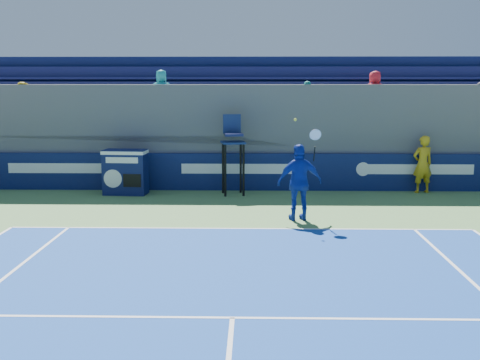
{
  "coord_description": "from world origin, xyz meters",
  "views": [
    {
      "loc": [
        0.3,
        -2.01,
        3.45
      ],
      "look_at": [
        0.0,
        11.5,
        1.25
      ],
      "focal_mm": 45.0,
      "sensor_mm": 36.0,
      "label": 1
    }
  ],
  "objects_px": {
    "umpire_chair": "(233,146)",
    "tennis_player": "(300,182)",
    "ball_person": "(423,164)",
    "match_clock": "(126,171)"
  },
  "relations": [
    {
      "from": "umpire_chair",
      "to": "tennis_player",
      "type": "bearing_deg",
      "value": -63.02
    },
    {
      "from": "ball_person",
      "to": "match_clock",
      "type": "xyz_separation_m",
      "value": [
        -9.27,
        -0.45,
        -0.17
      ]
    },
    {
      "from": "umpire_chair",
      "to": "tennis_player",
      "type": "height_order",
      "value": "tennis_player"
    },
    {
      "from": "ball_person",
      "to": "tennis_player",
      "type": "height_order",
      "value": "tennis_player"
    },
    {
      "from": "ball_person",
      "to": "tennis_player",
      "type": "bearing_deg",
      "value": 29.04
    },
    {
      "from": "ball_person",
      "to": "umpire_chair",
      "type": "xyz_separation_m",
      "value": [
        -5.94,
        -0.42,
        0.61
      ]
    },
    {
      "from": "match_clock",
      "to": "umpire_chair",
      "type": "bearing_deg",
      "value": 0.66
    },
    {
      "from": "match_clock",
      "to": "tennis_player",
      "type": "height_order",
      "value": "tennis_player"
    },
    {
      "from": "match_clock",
      "to": "umpire_chair",
      "type": "height_order",
      "value": "umpire_chair"
    },
    {
      "from": "ball_person",
      "to": "match_clock",
      "type": "height_order",
      "value": "ball_person"
    }
  ]
}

